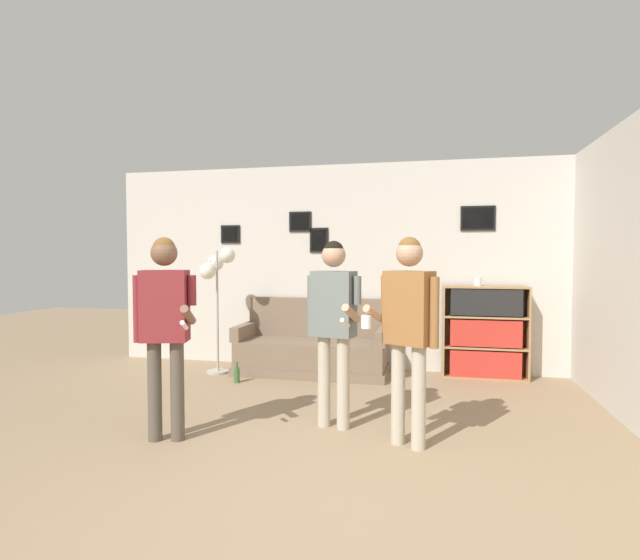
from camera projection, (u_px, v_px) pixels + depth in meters
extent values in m
plane|color=#937A5B|center=(289.00, 526.00, 2.73)|extent=(20.00, 20.00, 0.00)
cube|color=beige|center=(373.00, 267.00, 6.56)|extent=(7.23, 0.06, 2.70)
cube|color=black|center=(300.00, 222.00, 6.71)|extent=(0.30, 0.02, 0.27)
cube|color=gray|center=(300.00, 222.00, 6.70)|extent=(0.26, 0.01, 0.22)
cube|color=black|center=(319.00, 240.00, 6.66)|extent=(0.25, 0.02, 0.33)
cube|color=gray|center=(319.00, 240.00, 6.66)|extent=(0.20, 0.01, 0.28)
cube|color=black|center=(478.00, 218.00, 6.21)|extent=(0.42, 0.02, 0.31)
cube|color=#B2B2BC|center=(478.00, 218.00, 6.20)|extent=(0.37, 0.01, 0.26)
cube|color=black|center=(230.00, 234.00, 6.93)|extent=(0.28, 0.02, 0.25)
cube|color=gray|center=(230.00, 234.00, 6.93)|extent=(0.23, 0.01, 0.20)
cube|color=#7A6651|center=(312.00, 369.00, 6.32)|extent=(1.92, 0.80, 0.10)
cube|color=#7A6651|center=(312.00, 353.00, 6.31)|extent=(1.86, 0.74, 0.32)
cube|color=#7A6651|center=(317.00, 317.00, 6.61)|extent=(1.86, 0.14, 0.51)
cube|color=#7A6651|center=(245.00, 331.00, 6.50)|extent=(0.12, 0.74, 0.18)
cube|color=#7A6651|center=(383.00, 336.00, 6.10)|extent=(0.12, 0.74, 0.18)
cube|color=#A87F51|center=(443.00, 331.00, 6.19)|extent=(0.02, 0.30, 1.12)
cube|color=#A87F51|center=(528.00, 333.00, 5.97)|extent=(0.02, 0.30, 1.12)
cube|color=#A87F51|center=(484.00, 330.00, 6.22)|extent=(1.01, 0.01, 1.12)
cube|color=#A87F51|center=(484.00, 377.00, 6.11)|extent=(0.96, 0.30, 0.02)
cube|color=#A87F51|center=(485.00, 287.00, 6.06)|extent=(0.96, 0.30, 0.02)
cube|color=#A87F51|center=(484.00, 347.00, 6.09)|extent=(0.96, 0.30, 0.02)
cube|color=#A87F51|center=(485.00, 317.00, 6.07)|extent=(0.96, 0.30, 0.02)
cube|color=red|center=(484.00, 363.00, 6.09)|extent=(0.82, 0.26, 0.32)
cube|color=red|center=(485.00, 332.00, 6.07)|extent=(0.82, 0.26, 0.32)
cube|color=black|center=(485.00, 302.00, 6.05)|extent=(0.82, 0.26, 0.32)
cylinder|color=#ADA89E|center=(218.00, 372.00, 6.36)|extent=(0.28, 0.28, 0.03)
cylinder|color=#ADA89E|center=(217.00, 311.00, 6.32)|extent=(0.03, 0.03, 1.53)
cylinder|color=#ADA89E|center=(222.00, 253.00, 6.27)|extent=(0.02, 0.16, 0.02)
sphere|color=white|center=(227.00, 255.00, 6.26)|extent=(0.21, 0.21, 0.21)
cylinder|color=#ADA89E|center=(216.00, 261.00, 6.36)|extent=(0.15, 0.09, 0.02)
sphere|color=white|center=(216.00, 263.00, 6.43)|extent=(0.21, 0.21, 0.21)
cylinder|color=#ADA89E|center=(212.00, 269.00, 6.25)|extent=(0.15, 0.09, 0.02)
sphere|color=white|center=(208.00, 271.00, 6.20)|extent=(0.21, 0.21, 0.21)
cylinder|color=brown|center=(155.00, 391.00, 4.00)|extent=(0.11, 0.11, 0.80)
cylinder|color=brown|center=(177.00, 391.00, 4.00)|extent=(0.11, 0.11, 0.80)
cube|color=maroon|center=(165.00, 306.00, 3.97)|extent=(0.40, 0.28, 0.57)
sphere|color=brown|center=(164.00, 253.00, 3.95)|extent=(0.21, 0.21, 0.21)
sphere|color=brown|center=(164.00, 248.00, 3.95)|extent=(0.18, 0.18, 0.18)
cylinder|color=maroon|center=(192.00, 290.00, 3.97)|extent=(0.07, 0.07, 0.24)
cylinder|color=brown|center=(188.00, 315.00, 3.84)|extent=(0.13, 0.30, 0.18)
cylinder|color=white|center=(184.00, 325.00, 3.71)|extent=(0.07, 0.15, 0.09)
cylinder|color=maroon|center=(138.00, 309.00, 3.96)|extent=(0.07, 0.07, 0.53)
cylinder|color=#B7AD99|center=(324.00, 381.00, 4.34)|extent=(0.11, 0.11, 0.79)
cylinder|color=#B7AD99|center=(343.00, 383.00, 4.26)|extent=(0.11, 0.11, 0.79)
cube|color=slate|center=(334.00, 304.00, 4.27)|extent=(0.40, 0.27, 0.56)
sphere|color=tan|center=(334.00, 255.00, 4.25)|extent=(0.20, 0.20, 0.20)
sphere|color=black|center=(334.00, 251.00, 4.25)|extent=(0.17, 0.17, 0.17)
cylinder|color=slate|center=(357.00, 290.00, 4.17)|extent=(0.07, 0.07, 0.24)
cylinder|color=tan|center=(351.00, 313.00, 4.06)|extent=(0.13, 0.30, 0.18)
cylinder|color=white|center=(345.00, 323.00, 3.95)|extent=(0.06, 0.15, 0.09)
cylinder|color=slate|center=(311.00, 305.00, 4.36)|extent=(0.07, 0.07, 0.53)
cylinder|color=#B7AD99|center=(398.00, 393.00, 3.93)|extent=(0.11, 0.11, 0.80)
cylinder|color=#B7AD99|center=(419.00, 397.00, 3.81)|extent=(0.11, 0.11, 0.80)
cube|color=#936033|center=(409.00, 308.00, 3.84)|extent=(0.41, 0.34, 0.57)
sphere|color=tan|center=(409.00, 253.00, 3.82)|extent=(0.21, 0.21, 0.21)
sphere|color=brown|center=(409.00, 248.00, 3.82)|extent=(0.18, 0.18, 0.18)
cylinder|color=#936033|center=(434.00, 313.00, 3.70)|extent=(0.07, 0.07, 0.53)
cylinder|color=#936033|center=(385.00, 291.00, 3.97)|extent=(0.07, 0.07, 0.24)
cylinder|color=tan|center=(376.00, 315.00, 3.88)|extent=(0.19, 0.29, 0.18)
cylinder|color=white|center=(366.00, 322.00, 3.78)|extent=(0.08, 0.08, 0.10)
cylinder|color=#3D6638|center=(237.00, 375.00, 5.85)|extent=(0.07, 0.07, 0.17)
cylinder|color=#3D6638|center=(237.00, 365.00, 5.85)|extent=(0.03, 0.03, 0.07)
cylinder|color=white|center=(478.00, 281.00, 6.07)|extent=(0.09, 0.09, 0.11)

